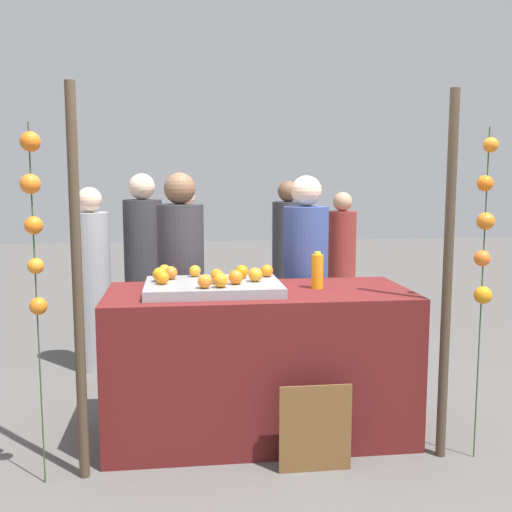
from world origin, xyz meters
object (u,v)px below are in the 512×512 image
object	(u,v)px
orange_0	(242,272)
vendor_right	(305,295)
stall_counter	(259,363)
vendor_left	(181,296)
orange_1	(171,273)
juice_bottle	(317,271)
chalkboard_sign	(315,429)

from	to	relation	value
orange_0	vendor_right	distance (m)	0.79
stall_counter	vendor_left	xyz separation A→B (m)	(-0.49, 0.67, 0.31)
stall_counter	vendor_right	xyz separation A→B (m)	(0.43, 0.63, 0.30)
orange_1	juice_bottle	xyz separation A→B (m)	(0.94, -0.12, 0.01)
juice_bottle	chalkboard_sign	world-z (taller)	juice_bottle
orange_0	chalkboard_sign	bearing A→B (deg)	-62.58
stall_counter	orange_0	distance (m)	0.60
stall_counter	vendor_right	distance (m)	0.83
orange_0	vendor_left	distance (m)	0.73
juice_bottle	vendor_right	size ratio (longest dim) A/B	0.14
juice_bottle	chalkboard_sign	size ratio (longest dim) A/B	0.46
juice_bottle	vendor_right	xyz separation A→B (m)	(0.05, 0.62, -0.28)
juice_bottle	chalkboard_sign	xyz separation A→B (m)	(-0.13, -0.57, -0.81)
vendor_right	chalkboard_sign	bearing A→B (deg)	-98.80
juice_bottle	vendor_right	world-z (taller)	vendor_right
stall_counter	orange_1	distance (m)	0.81
vendor_left	vendor_right	xyz separation A→B (m)	(0.92, -0.04, -0.01)
orange_1	juice_bottle	bearing A→B (deg)	-7.04
stall_counter	orange_0	world-z (taller)	orange_0
orange_1	vendor_right	xyz separation A→B (m)	(0.99, 0.50, -0.27)
stall_counter	vendor_left	distance (m)	0.89
chalkboard_sign	vendor_right	xyz separation A→B (m)	(0.18, 1.18, 0.53)
orange_0	vendor_right	size ratio (longest dim) A/B	0.05
orange_0	juice_bottle	size ratio (longest dim) A/B	0.36
vendor_right	orange_0	bearing A→B (deg)	-135.61
chalkboard_sign	vendor_left	bearing A→B (deg)	121.08
orange_1	juice_bottle	size ratio (longest dim) A/B	0.36
orange_0	vendor_right	xyz separation A→B (m)	(0.53, 0.52, -0.27)
stall_counter	vendor_left	world-z (taller)	vendor_left
orange_1	chalkboard_sign	size ratio (longest dim) A/B	0.16
orange_1	juice_bottle	world-z (taller)	juice_bottle
stall_counter	orange_1	xyz separation A→B (m)	(-0.55, 0.13, 0.58)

